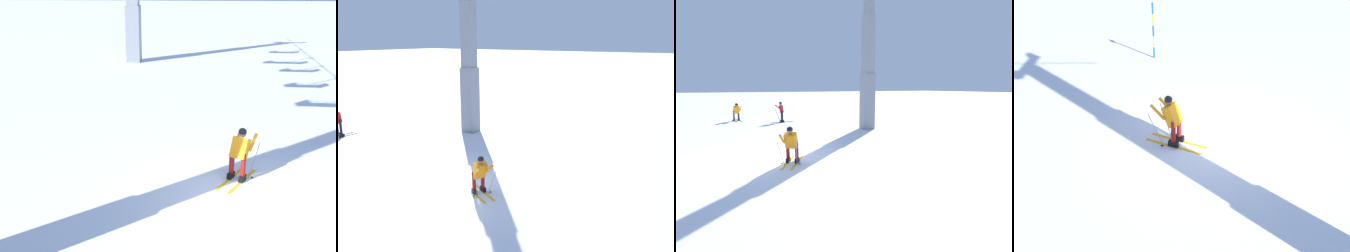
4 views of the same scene
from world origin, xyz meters
TOP-DOWN VIEW (x-y plane):
  - ground_plane at (0.00, 0.00)m, footprint 260.00×260.00m
  - skier_carving_main at (1.20, 0.24)m, footprint 1.70×1.18m
  - lift_tower_near at (-4.11, 6.41)m, footprint 0.77×2.42m

SIDE VIEW (x-z plane):
  - ground_plane at x=0.00m, z-range 0.00..0.00m
  - skier_carving_main at x=1.20m, z-range 0.03..1.53m
  - lift_tower_near at x=-4.11m, z-range -0.98..10.47m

